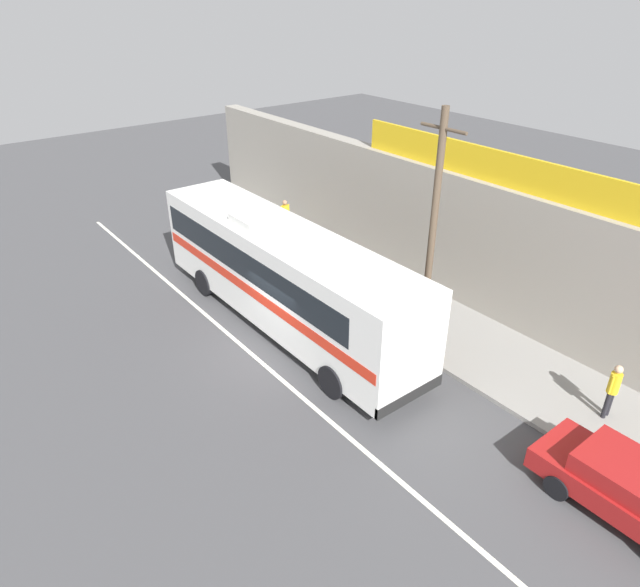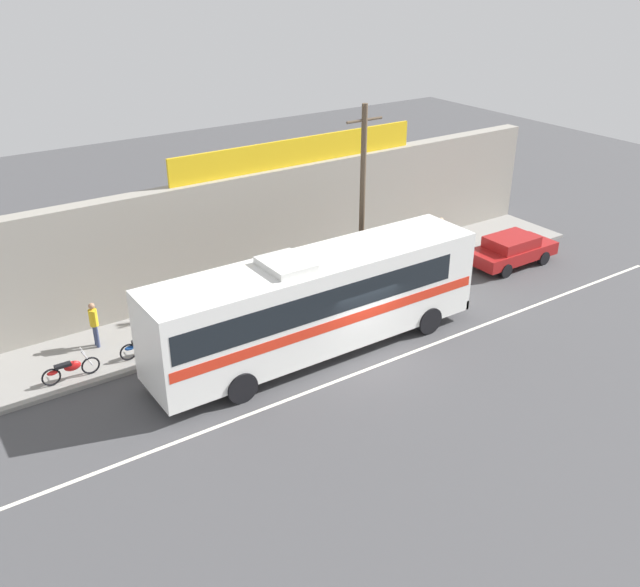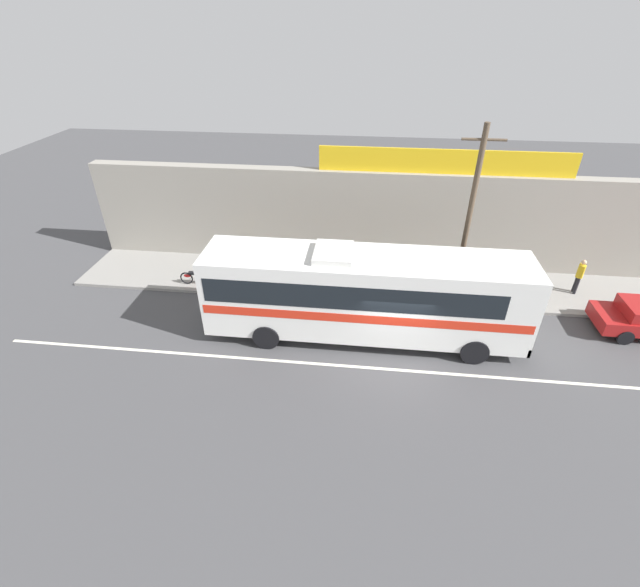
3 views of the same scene
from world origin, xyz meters
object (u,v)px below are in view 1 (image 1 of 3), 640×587
(motorcycle_green, at_px, (240,225))
(pedestrian_near_shop, at_px, (368,275))
(pedestrian_by_curb, at_px, (613,387))
(utility_pole, at_px, (433,233))
(motorcycle_black, at_px, (273,242))
(intercity_bus, at_px, (282,271))
(parked_car, at_px, (630,489))
(pedestrian_far_right, at_px, (285,215))

(motorcycle_green, distance_m, pedestrian_near_shop, 8.41)
(pedestrian_by_curb, bearing_deg, utility_pole, -166.72)
(motorcycle_black, relative_size, pedestrian_by_curb, 1.14)
(intercity_bus, height_order, parked_car, intercity_bus)
(intercity_bus, distance_m, pedestrian_by_curb, 10.54)
(intercity_bus, distance_m, pedestrian_near_shop, 3.57)
(utility_pole, xyz_separation_m, motorcycle_green, (-11.74, 0.07, -3.51))
(pedestrian_near_shop, height_order, pedestrian_far_right, pedestrian_far_right)
(intercity_bus, distance_m, motorcycle_green, 8.32)
(parked_car, xyz_separation_m, pedestrian_far_right, (-17.82, 3.07, 0.39))
(motorcycle_green, bearing_deg, intercity_bus, -20.18)
(pedestrian_by_curb, relative_size, pedestrian_near_shop, 1.02)
(motorcycle_black, bearing_deg, utility_pole, -1.20)
(motorcycle_green, bearing_deg, pedestrian_far_right, 49.78)
(parked_car, xyz_separation_m, motorcycle_black, (-16.60, 1.52, -0.17))
(utility_pole, xyz_separation_m, motorcycle_black, (-9.11, 0.19, -3.51))
(pedestrian_by_curb, bearing_deg, pedestrian_near_shop, -175.47)
(pedestrian_near_shop, bearing_deg, utility_pole, -10.34)
(parked_car, bearing_deg, pedestrian_by_curb, 125.16)
(motorcycle_green, height_order, pedestrian_near_shop, pedestrian_near_shop)
(parked_car, xyz_separation_m, utility_pole, (-7.49, 1.33, 3.34))
(pedestrian_by_curb, distance_m, pedestrian_far_right, 15.95)
(utility_pole, bearing_deg, motorcycle_green, 179.66)
(parked_car, height_order, utility_pole, utility_pole)
(pedestrian_near_shop, bearing_deg, parked_car, -10.16)
(utility_pole, bearing_deg, pedestrian_by_curb, 13.28)
(intercity_bus, relative_size, motorcycle_black, 6.33)
(parked_car, distance_m, pedestrian_by_curb, 3.27)
(pedestrian_near_shop, relative_size, pedestrian_far_right, 0.97)
(utility_pole, bearing_deg, pedestrian_near_shop, 169.66)
(intercity_bus, relative_size, parked_car, 2.88)
(motorcycle_black, bearing_deg, pedestrian_far_right, 128.19)
(parked_car, relative_size, motorcycle_green, 2.24)
(utility_pole, xyz_separation_m, pedestrian_by_curb, (5.62, 1.33, -2.95))
(intercity_bus, bearing_deg, motorcycle_green, 159.82)
(utility_pole, relative_size, pedestrian_far_right, 4.49)
(intercity_bus, height_order, pedestrian_by_curb, intercity_bus)
(pedestrian_by_curb, height_order, pedestrian_near_shop, pedestrian_by_curb)
(pedestrian_far_right, bearing_deg, intercity_bus, -35.61)
(parked_car, distance_m, motorcycle_black, 16.67)
(motorcycle_green, xyz_separation_m, pedestrian_far_right, (1.41, 1.67, 0.56))
(parked_car, xyz_separation_m, pedestrian_near_shop, (-10.85, 1.95, 0.36))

